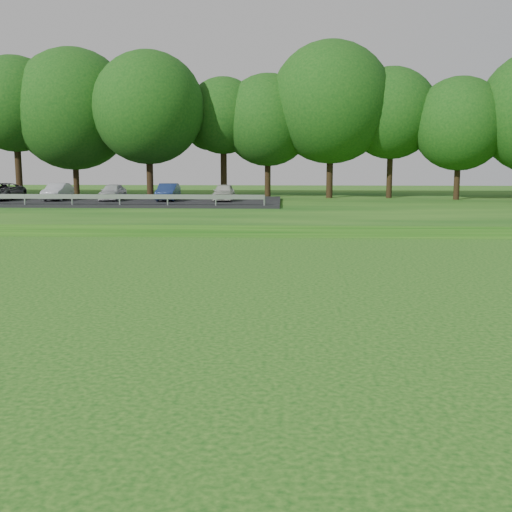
{
  "coord_description": "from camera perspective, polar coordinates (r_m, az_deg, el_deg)",
  "views": [
    {
      "loc": [
        -11.82,
        -12.55,
        4.18
      ],
      "look_at": [
        -12.55,
        5.2,
        1.3
      ],
      "focal_mm": 45.0,
      "sensor_mm": 36.0,
      "label": 1
    }
  ],
  "objects": [
    {
      "name": "treeline",
      "position": [
        52.07,
        15.92,
        13.18
      ],
      "size": [
        104.0,
        7.0,
        15.0
      ],
      "primitive_type": null,
      "color": "#0E3E0F",
      "rests_on": "berm"
    },
    {
      "name": "parking_lot",
      "position": [
        47.19,
        -13.22,
        5.13
      ],
      "size": [
        24.0,
        9.0,
        1.38
      ],
      "color": "black",
      "rests_on": "berm"
    },
    {
      "name": "berm",
      "position": [
        48.19,
        16.61,
        4.2
      ],
      "size": [
        130.0,
        30.0,
        0.6
      ],
      "primitive_type": "cube",
      "color": "#0C420F",
      "rests_on": "ground"
    }
  ]
}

